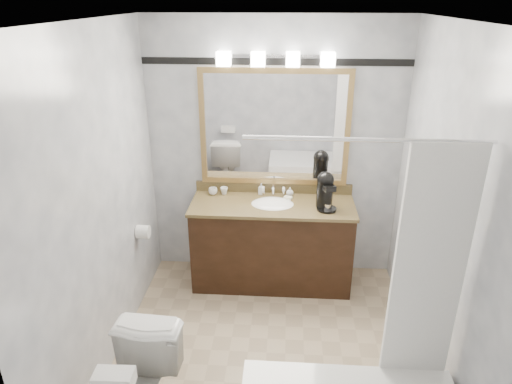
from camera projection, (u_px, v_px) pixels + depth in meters
room at (268, 213)px, 3.16m from camera, size 2.42×2.62×2.52m
vanity at (272, 242)px, 4.41m from camera, size 1.53×0.58×0.97m
mirror at (274, 128)px, 4.24m from camera, size 1.40×0.04×1.10m
vanity_light_bar at (275, 59)px, 3.94m from camera, size 1.02×0.14×0.12m
accent_stripe at (276, 62)px, 4.01m from camera, size 2.40×0.01×0.06m
tp_roll at (143, 232)px, 4.06m from camera, size 0.11×0.12×0.12m
tissue_box at (114, 379)px, 2.36m from camera, size 0.21×0.12×0.08m
coffee_maker at (325, 190)px, 4.10m from camera, size 0.19×0.22×0.35m
cup_left at (213, 191)px, 4.44m from camera, size 0.10×0.10×0.07m
cup_right at (224, 191)px, 4.45m from camera, size 0.10×0.10×0.07m
soap_bottle_a at (261, 189)px, 4.44m from camera, size 0.06×0.06×0.11m
soap_bottle_b at (290, 192)px, 4.40m from camera, size 0.09×0.09×0.09m
soap_bar at (288, 198)px, 4.35m from camera, size 0.09×0.07×0.02m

